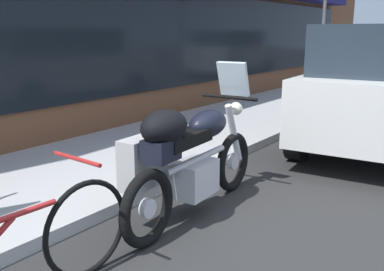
{
  "coord_description": "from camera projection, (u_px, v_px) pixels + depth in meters",
  "views": [
    {
      "loc": [
        -2.81,
        -1.39,
        1.69
      ],
      "look_at": [
        0.5,
        1.0,
        0.7
      ],
      "focal_mm": 40.08,
      "sensor_mm": 36.0,
      "label": 1
    }
  ],
  "objects": [
    {
      "name": "parked_bicycle",
      "position": [
        15.0,
        255.0,
        2.58
      ],
      "size": [
        1.76,
        0.48,
        0.94
      ],
      "color": "black",
      "rests_on": "ground_plane"
    },
    {
      "name": "parking_sign_pole",
      "position": [
        323.0,
        31.0,
        9.09
      ],
      "size": [
        0.44,
        0.07,
        2.72
      ],
      "color": "#59595B",
      "rests_on": "sidewalk_curb"
    },
    {
      "name": "ground_plane",
      "position": [
        257.0,
        250.0,
        3.4
      ],
      "size": [
        80.0,
        80.0,
        0.0
      ],
      "primitive_type": "plane",
      "color": "#2A2A2A"
    },
    {
      "name": "touring_motorcycle",
      "position": [
        186.0,
        155.0,
        3.86
      ],
      "size": [
        2.13,
        0.62,
        1.4
      ],
      "color": "black",
      "rests_on": "ground_plane"
    },
    {
      "name": "sidewalk_curb",
      "position": [
        325.0,
        92.0,
        11.95
      ],
      "size": [
        30.0,
        2.41,
        0.12
      ],
      "color": "#B2B2B2",
      "rests_on": "ground_plane"
    }
  ]
}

